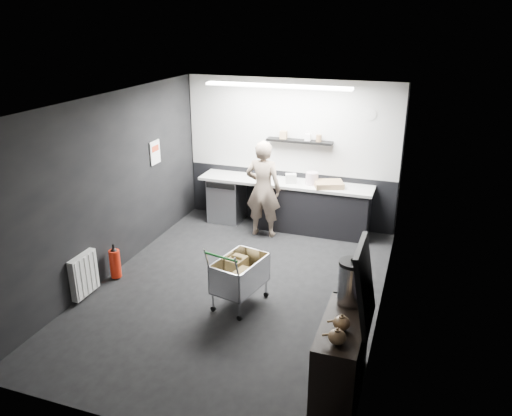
% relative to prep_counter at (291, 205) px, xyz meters
% --- Properties ---
extents(floor, '(5.50, 5.50, 0.00)m').
position_rel_prep_counter_xyz_m(floor, '(-0.14, -2.42, -0.46)').
color(floor, black).
rests_on(floor, ground).
extents(ceiling, '(5.50, 5.50, 0.00)m').
position_rel_prep_counter_xyz_m(ceiling, '(-0.14, -2.42, 2.24)').
color(ceiling, silver).
rests_on(ceiling, wall_back).
extents(wall_back, '(5.50, 0.00, 5.50)m').
position_rel_prep_counter_xyz_m(wall_back, '(-0.14, 0.33, 0.89)').
color(wall_back, black).
rests_on(wall_back, floor).
extents(wall_front, '(5.50, 0.00, 5.50)m').
position_rel_prep_counter_xyz_m(wall_front, '(-0.14, -5.17, 0.89)').
color(wall_front, black).
rests_on(wall_front, floor).
extents(wall_left, '(0.00, 5.50, 5.50)m').
position_rel_prep_counter_xyz_m(wall_left, '(-2.14, -2.42, 0.89)').
color(wall_left, black).
rests_on(wall_left, floor).
extents(wall_right, '(0.00, 5.50, 5.50)m').
position_rel_prep_counter_xyz_m(wall_right, '(1.86, -2.42, 0.89)').
color(wall_right, black).
rests_on(wall_right, floor).
extents(kitchen_wall_panel, '(3.95, 0.02, 1.70)m').
position_rel_prep_counter_xyz_m(kitchen_wall_panel, '(-0.14, 0.31, 1.39)').
color(kitchen_wall_panel, beige).
rests_on(kitchen_wall_panel, wall_back).
extents(dado_panel, '(3.95, 0.02, 1.00)m').
position_rel_prep_counter_xyz_m(dado_panel, '(-0.14, 0.31, 0.04)').
color(dado_panel, black).
rests_on(dado_panel, wall_back).
extents(floating_shelf, '(1.20, 0.22, 0.04)m').
position_rel_prep_counter_xyz_m(floating_shelf, '(0.06, 0.20, 1.16)').
color(floating_shelf, black).
rests_on(floating_shelf, wall_back).
extents(wall_clock, '(0.20, 0.03, 0.20)m').
position_rel_prep_counter_xyz_m(wall_clock, '(1.26, 0.30, 1.69)').
color(wall_clock, silver).
rests_on(wall_clock, wall_back).
extents(poster, '(0.02, 0.30, 0.40)m').
position_rel_prep_counter_xyz_m(poster, '(-2.12, -1.12, 1.09)').
color(poster, white).
rests_on(poster, wall_left).
extents(poster_red_band, '(0.02, 0.22, 0.10)m').
position_rel_prep_counter_xyz_m(poster_red_band, '(-2.11, -1.12, 1.16)').
color(poster_red_band, red).
rests_on(poster_red_band, poster).
extents(radiator, '(0.10, 0.50, 0.60)m').
position_rel_prep_counter_xyz_m(radiator, '(-2.08, -3.32, -0.11)').
color(radiator, silver).
rests_on(radiator, wall_left).
extents(ceiling_strip, '(2.40, 0.20, 0.04)m').
position_rel_prep_counter_xyz_m(ceiling_strip, '(-0.14, -0.57, 2.21)').
color(ceiling_strip, white).
rests_on(ceiling_strip, ceiling).
extents(prep_counter, '(3.20, 0.61, 0.90)m').
position_rel_prep_counter_xyz_m(prep_counter, '(0.00, 0.00, 0.00)').
color(prep_counter, black).
rests_on(prep_counter, floor).
extents(person, '(0.64, 0.43, 1.74)m').
position_rel_prep_counter_xyz_m(person, '(-0.40, -0.45, 0.41)').
color(person, beige).
rests_on(person, floor).
extents(shopping_cart, '(0.66, 0.94, 0.92)m').
position_rel_prep_counter_xyz_m(shopping_cart, '(0.04, -2.79, -0.02)').
color(shopping_cart, silver).
rests_on(shopping_cart, floor).
extents(sideboard, '(0.48, 1.13, 1.70)m').
position_rel_prep_counter_xyz_m(sideboard, '(1.64, -4.00, 0.09)').
color(sideboard, black).
rests_on(sideboard, floor).
extents(fire_extinguisher, '(0.16, 0.16, 0.54)m').
position_rel_prep_counter_xyz_m(fire_extinguisher, '(-1.99, -2.72, -0.20)').
color(fire_extinguisher, red).
rests_on(fire_extinguisher, floor).
extents(cardboard_box, '(0.59, 0.52, 0.10)m').
position_rel_prep_counter_xyz_m(cardboard_box, '(0.68, -0.05, 0.49)').
color(cardboard_box, '#987851').
rests_on(cardboard_box, prep_counter).
extents(pink_tub, '(0.22, 0.22, 0.22)m').
position_rel_prep_counter_xyz_m(pink_tub, '(0.36, 0.00, 0.55)').
color(pink_tub, beige).
rests_on(pink_tub, prep_counter).
extents(white_container, '(0.23, 0.20, 0.17)m').
position_rel_prep_counter_xyz_m(white_container, '(-0.01, -0.05, 0.53)').
color(white_container, silver).
rests_on(white_container, prep_counter).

